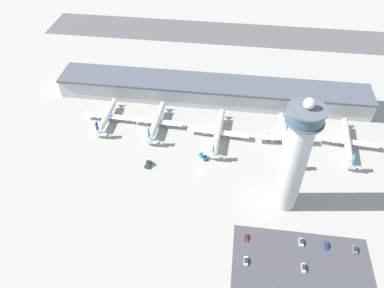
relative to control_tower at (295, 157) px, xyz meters
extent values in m
plane|color=#9E9B93|center=(-46.37, 15.69, -33.76)|extent=(1000.00, 1000.00, 0.00)
cube|color=#B2B2B7|center=(-46.37, 85.69, -27.21)|extent=(213.51, 22.00, 13.10)
cube|color=#4C515B|center=(-46.37, 85.69, -19.86)|extent=(213.51, 25.00, 1.60)
cube|color=#515154|center=(-46.37, 188.22, -33.76)|extent=(320.27, 44.00, 0.01)
cylinder|color=#BCBCC1|center=(0.00, 0.00, -6.10)|extent=(12.35, 12.35, 55.33)
cylinder|color=#565B66|center=(0.00, 0.00, 21.97)|extent=(17.15, 17.15, 0.80)
cylinder|color=#334C60|center=(0.00, 0.00, 25.12)|extent=(15.77, 15.77, 5.50)
cylinder|color=#565B66|center=(0.00, 0.00, 28.37)|extent=(17.15, 17.15, 1.00)
sphere|color=white|center=(0.00, 0.00, 31.29)|extent=(4.84, 4.84, 4.84)
cube|color=#424247|center=(7.01, -38.04, -33.76)|extent=(64.00, 40.00, 0.01)
cylinder|color=white|center=(-112.57, 53.47, -29.73)|extent=(4.59, 27.16, 3.96)
cone|color=white|center=(-112.22, 68.78, -29.73)|extent=(4.04, 3.65, 3.96)
cone|color=white|center=(-112.95, 37.56, -29.73)|extent=(3.67, 4.83, 3.56)
cube|color=white|center=(-112.56, 54.01, -30.42)|extent=(31.11, 5.12, 0.44)
cylinder|color=#A8A8B2|center=(-119.05, 55.16, -31.62)|extent=(2.28, 4.40, 2.18)
cylinder|color=#A8A8B2|center=(-106.03, 54.86, -31.62)|extent=(2.28, 4.40, 2.18)
cube|color=navy|center=(-112.97, 36.61, -24.58)|extent=(0.37, 2.81, 6.33)
cube|color=white|center=(-112.98, 36.21, -29.33)|extent=(11.13, 2.26, 0.24)
cylinder|color=black|center=(-112.29, 65.80, -32.73)|extent=(0.28, 0.28, 2.05)
cylinder|color=black|center=(-109.81, 53.15, -32.73)|extent=(0.28, 0.28, 2.05)
cylinder|color=black|center=(-115.35, 53.28, -32.73)|extent=(0.28, 0.28, 2.05)
cylinder|color=silver|center=(-79.03, 52.00, -29.48)|extent=(5.30, 29.18, 4.29)
cone|color=silver|center=(-78.45, 68.44, -29.48)|extent=(4.42, 4.01, 4.29)
cone|color=silver|center=(-79.63, 34.92, -29.48)|extent=(4.04, 5.28, 3.86)
cube|color=silver|center=(-79.01, 52.58, -30.23)|extent=(33.82, 5.58, 0.44)
cylinder|color=#A8A8B2|center=(-86.04, 53.83, -31.53)|extent=(2.52, 4.79, 2.36)
cylinder|color=#A8A8B2|center=(-71.90, 53.33, -31.53)|extent=(2.52, 4.79, 2.36)
cube|color=#197FB2|center=(-79.66, 33.89, -23.91)|extent=(0.40, 2.81, 6.86)
cube|color=silver|center=(-79.68, 33.49, -29.05)|extent=(12.06, 2.42, 0.24)
cylinder|color=black|center=(-78.56, 65.32, -32.69)|extent=(0.28, 0.28, 2.14)
cylinder|color=black|center=(-76.04, 51.68, -32.69)|extent=(0.28, 0.28, 2.14)
cylinder|color=black|center=(-82.03, 51.89, -32.69)|extent=(0.28, 0.28, 2.14)
cylinder|color=white|center=(-38.83, 46.82, -29.47)|extent=(6.05, 34.17, 4.12)
cone|color=white|center=(-37.75, 65.64, -29.47)|extent=(4.32, 3.93, 4.12)
cone|color=white|center=(-39.94, 27.38, -29.47)|extent=(3.98, 5.14, 3.70)
cube|color=white|center=(-38.79, 47.50, -30.19)|extent=(39.14, 6.62, 0.44)
cylinder|color=#A8A8B2|center=(-46.90, 48.96, -31.44)|extent=(2.52, 4.65, 2.26)
cylinder|color=#A8A8B2|center=(-30.57, 48.03, -31.44)|extent=(2.52, 4.65, 2.26)
cube|color=#14704C|center=(-40.00, 26.40, -24.12)|extent=(0.46, 2.81, 6.58)
cube|color=white|center=(-40.02, 26.00, -29.06)|extent=(11.62, 2.66, 0.24)
cylinder|color=black|center=(-37.92, 62.59, -32.64)|extent=(0.28, 0.28, 2.23)
cylinder|color=black|center=(-35.96, 46.53, -32.64)|extent=(0.28, 0.28, 2.23)
cylinder|color=black|center=(-41.71, 46.86, -32.64)|extent=(0.28, 0.28, 2.23)
cylinder|color=white|center=(2.45, 46.16, -28.76)|extent=(6.99, 35.49, 4.43)
cone|color=white|center=(1.01, 65.73, -28.76)|extent=(4.71, 4.30, 4.43)
cone|color=white|center=(3.93, 25.93, -28.76)|extent=(4.36, 5.59, 3.98)
cube|color=white|center=(2.40, 46.86, -29.53)|extent=(36.23, 7.02, 0.44)
cylinder|color=#A8A8B2|center=(-5.22, 47.31, -30.87)|extent=(2.78, 5.03, 2.43)
cylinder|color=#A8A8B2|center=(9.87, 48.41, -30.87)|extent=(2.78, 5.03, 2.43)
cube|color=#197FB2|center=(4.01, 24.87, -23.00)|extent=(0.50, 2.81, 7.08)
cube|color=white|center=(4.04, 24.47, -28.31)|extent=(12.51, 2.90, 0.24)
cylinder|color=black|center=(1.25, 62.54, -32.37)|extent=(0.28, 0.28, 2.79)
cylinder|color=black|center=(5.55, 46.29, -32.37)|extent=(0.28, 0.28, 2.79)
cylinder|color=black|center=(-0.63, 45.84, -32.37)|extent=(0.28, 0.28, 2.79)
cylinder|color=white|center=(39.87, 48.27, -29.26)|extent=(6.39, 34.71, 3.81)
cone|color=white|center=(41.29, 67.19, -29.26)|extent=(4.06, 3.71, 3.81)
cone|color=white|center=(38.40, 28.77, -29.26)|extent=(3.76, 4.82, 3.43)
cube|color=white|center=(39.92, 48.96, -29.93)|extent=(36.71, 7.12, 0.44)
cylinder|color=#A8A8B2|center=(32.35, 50.53, -31.08)|extent=(2.40, 4.34, 2.10)
cylinder|color=#A8A8B2|center=(47.63, 49.38, -31.08)|extent=(2.40, 4.34, 2.10)
cube|color=#197FB2|center=(38.33, 27.86, -24.31)|extent=(0.51, 2.81, 6.10)
cube|color=white|center=(38.30, 27.46, -28.88)|extent=(10.79, 2.79, 0.24)
cylinder|color=black|center=(41.07, 64.28, -32.47)|extent=(0.28, 0.28, 2.59)
cylinder|color=black|center=(42.52, 47.96, -32.47)|extent=(0.28, 0.28, 2.59)
cylinder|color=black|center=(37.20, 48.36, -32.47)|extent=(0.28, 0.28, 2.59)
cube|color=black|center=(-76.91, 16.61, -33.70)|extent=(3.37, 5.08, 0.12)
cube|color=#2D333D|center=(-76.91, 16.61, -32.91)|extent=(3.65, 5.97, 1.70)
cube|color=#232D38|center=(-76.80, 17.16, -31.36)|extent=(2.56, 2.09, 1.39)
cube|color=black|center=(-6.29, 50.19, -33.70)|extent=(6.03, 2.46, 0.12)
cube|color=#195699|center=(-6.29, 50.19, -33.05)|extent=(7.17, 2.60, 1.43)
cube|color=#232D38|center=(-6.99, 50.15, -31.75)|extent=(2.22, 2.08, 1.17)
cube|color=black|center=(-45.75, 27.25, -33.70)|extent=(5.07, 5.35, 0.12)
cube|color=#195699|center=(-45.75, 27.25, -32.93)|extent=(5.77, 6.14, 1.67)
cube|color=#232D38|center=(-45.36, 26.79, -31.41)|extent=(2.78, 2.75, 1.37)
cube|color=black|center=(7.56, -37.66, -33.70)|extent=(1.75, 3.89, 0.12)
cube|color=silver|center=(7.56, -37.66, -33.38)|extent=(1.83, 4.62, 0.77)
cube|color=#232D38|center=(7.56, -37.54, -32.68)|extent=(1.59, 2.55, 0.63)
cube|color=black|center=(32.54, -24.81, -33.70)|extent=(1.84, 3.41, 0.12)
cube|color=slate|center=(32.54, -24.81, -33.37)|extent=(1.93, 4.05, 0.78)
cube|color=#232D38|center=(32.54, -24.71, -32.66)|extent=(1.67, 2.24, 0.64)
cube|color=black|center=(19.23, -24.20, -33.70)|extent=(1.70, 3.70, 0.12)
cube|color=navy|center=(19.23, -24.20, -33.36)|extent=(1.78, 4.40, 0.80)
cube|color=#232D38|center=(19.23, -24.09, -32.64)|extent=(1.55, 2.43, 0.65)
cube|color=black|center=(-18.71, -37.62, -33.70)|extent=(1.68, 3.73, 0.12)
cube|color=silver|center=(-18.71, -37.62, -33.33)|extent=(1.76, 4.44, 0.85)
cube|color=#232D38|center=(-18.71, -37.74, -32.56)|extent=(1.53, 2.45, 0.70)
cube|color=black|center=(-19.11, -24.90, -33.70)|extent=(1.78, 3.59, 0.12)
cube|color=red|center=(-19.11, -24.90, -33.37)|extent=(1.87, 4.27, 0.79)
cube|color=#232D38|center=(-19.12, -24.80, -32.65)|extent=(1.60, 2.37, 0.64)
cube|color=black|center=(7.50, -24.13, -33.70)|extent=(1.95, 3.79, 0.12)
cube|color=silver|center=(7.50, -24.13, -33.32)|extent=(2.06, 4.50, 0.88)
cube|color=#232D38|center=(7.49, -24.02, -32.52)|extent=(1.74, 2.50, 0.72)
camera|label=1|loc=(-31.56, -129.56, 124.52)|focal=35.00mm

